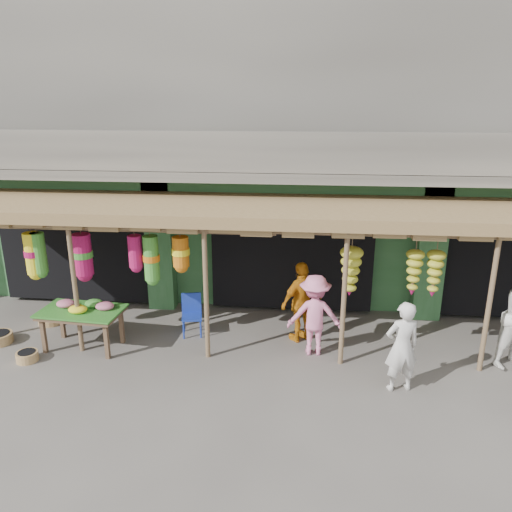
# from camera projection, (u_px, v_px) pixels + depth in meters

# --- Properties ---
(ground) EXTENTS (80.00, 80.00, 0.00)m
(ground) POSITION_uv_depth(u_px,v_px,m) (287.00, 355.00, 9.58)
(ground) COLOR #514C47
(ground) RESTS_ON ground
(building) EXTENTS (16.40, 6.80, 7.00)m
(building) POSITION_uv_depth(u_px,v_px,m) (297.00, 151.00, 13.17)
(building) COLOR gray
(building) RESTS_ON ground
(awning) EXTENTS (14.00, 2.70, 2.79)m
(awning) POSITION_uv_depth(u_px,v_px,m) (283.00, 215.00, 9.57)
(awning) COLOR brown
(awning) RESTS_ON ground
(flower_table) EXTENTS (1.64, 1.05, 0.94)m
(flower_table) POSITION_uv_depth(u_px,v_px,m) (83.00, 312.00, 9.67)
(flower_table) COLOR brown
(flower_table) RESTS_ON ground
(blue_chair) EXTENTS (0.49, 0.49, 0.85)m
(blue_chair) POSITION_uv_depth(u_px,v_px,m) (192.00, 312.00, 10.34)
(blue_chair) COLOR #172F99
(blue_chair) RESTS_ON ground
(basket_left) EXTENTS (0.57, 0.57, 0.23)m
(basket_left) POSITION_uv_depth(u_px,v_px,m) (51.00, 318.00, 10.93)
(basket_left) COLOR #9C6846
(basket_left) RESTS_ON ground
(basket_right) EXTENTS (0.46, 0.46, 0.18)m
(basket_right) POSITION_uv_depth(u_px,v_px,m) (27.00, 356.00, 9.35)
(basket_right) COLOR olive
(basket_right) RESTS_ON ground
(person_front) EXTENTS (0.66, 0.52, 1.60)m
(person_front) POSITION_uv_depth(u_px,v_px,m) (402.00, 347.00, 8.23)
(person_front) COLOR silver
(person_front) RESTS_ON ground
(person_vendor) EXTENTS (1.02, 0.92, 1.66)m
(person_vendor) POSITION_uv_depth(u_px,v_px,m) (302.00, 302.00, 9.96)
(person_vendor) COLOR #C47412
(person_vendor) RESTS_ON ground
(person_shopper) EXTENTS (1.06, 0.65, 1.59)m
(person_shopper) POSITION_uv_depth(u_px,v_px,m) (315.00, 315.00, 9.44)
(person_shopper) COLOR pink
(person_shopper) RESTS_ON ground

